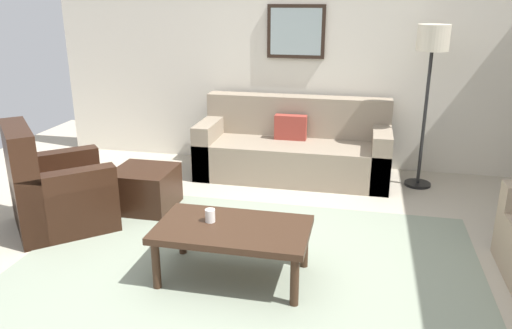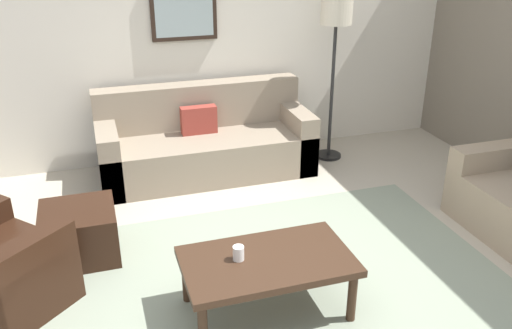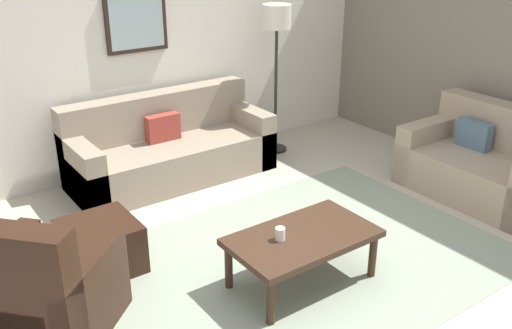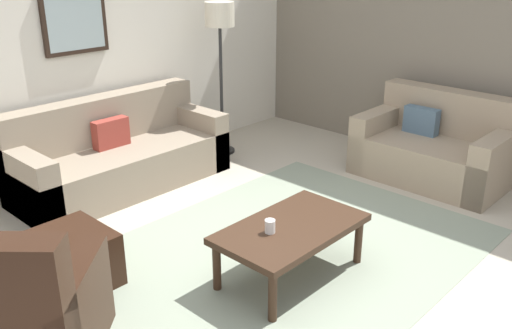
% 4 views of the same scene
% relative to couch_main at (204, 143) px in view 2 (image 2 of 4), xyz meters
% --- Properties ---
extents(ground_plane, '(8.00, 8.00, 0.00)m').
position_rel_couch_main_xyz_m(ground_plane, '(-0.05, -2.12, -0.30)').
color(ground_plane, '#B2A893').
extents(rear_partition, '(6.00, 0.12, 2.80)m').
position_rel_couch_main_xyz_m(rear_partition, '(-0.05, 0.48, 1.10)').
color(rear_partition, silver).
rests_on(rear_partition, ground_plane).
extents(area_rug, '(3.53, 2.38, 0.01)m').
position_rel_couch_main_xyz_m(area_rug, '(-0.05, -2.12, -0.30)').
color(area_rug, gray).
rests_on(area_rug, ground_plane).
extents(couch_main, '(2.13, 0.85, 0.88)m').
position_rel_couch_main_xyz_m(couch_main, '(0.00, 0.00, 0.00)').
color(couch_main, gray).
rests_on(couch_main, ground_plane).
extents(ottoman, '(0.56, 0.56, 0.40)m').
position_rel_couch_main_xyz_m(ottoman, '(-1.27, -1.30, -0.10)').
color(ottoman, black).
rests_on(ottoman, ground_plane).
extents(coffee_table, '(1.10, 0.64, 0.41)m').
position_rel_couch_main_xyz_m(coffee_table, '(-0.10, -2.35, 0.06)').
color(coffee_table, '#382316').
rests_on(coffee_table, ground_plane).
extents(cup, '(0.07, 0.07, 0.10)m').
position_rel_couch_main_xyz_m(cup, '(-0.28, -2.31, 0.16)').
color(cup, white).
rests_on(cup, coffee_table).
extents(lamp_standing, '(0.32, 0.32, 1.71)m').
position_rel_couch_main_xyz_m(lamp_standing, '(1.39, -0.08, 1.11)').
color(lamp_standing, black).
rests_on(lamp_standing, ground_plane).
extents(framed_artwork, '(0.67, 0.04, 0.60)m').
position_rel_couch_main_xyz_m(framed_artwork, '(-0.07, 0.39, 1.29)').
color(framed_artwork, black).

